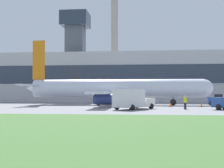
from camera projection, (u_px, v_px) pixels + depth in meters
name	position (u px, v px, depth m)	size (l,w,h in m)	color
ground_plane	(90.00, 106.00, 46.99)	(400.00, 400.00, 0.00)	gray
terminal_building	(109.00, 77.00, 73.72)	(71.53, 15.03, 21.32)	#B2B2B7
smokestack_left	(114.00, 45.00, 107.67)	(2.74, 2.74, 37.19)	gray
airplane	(114.00, 89.00, 51.64)	(31.19, 28.98, 10.97)	silver
pushback_tug	(218.00, 100.00, 52.09)	(3.60, 2.38, 1.81)	#2D4C93
baggage_truck	(132.00, 99.00, 38.16)	(5.22, 6.47, 2.48)	white
ground_crew_person	(185.00, 102.00, 38.23)	(0.39, 0.39, 1.73)	#23283D
traffic_cone_near_nose	(201.00, 105.00, 45.22)	(0.56, 0.56, 0.56)	black
traffic_cone_wingtip	(171.00, 105.00, 45.66)	(0.60, 0.60, 0.59)	black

